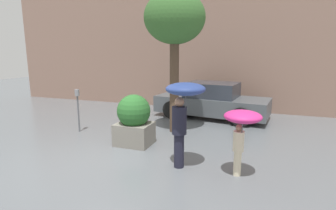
# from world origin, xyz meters

# --- Properties ---
(ground_plane) EXTENTS (40.00, 40.00, 0.00)m
(ground_plane) POSITION_xyz_m (0.00, 0.00, 0.00)
(ground_plane) COLOR slate
(building_facade) EXTENTS (18.00, 0.30, 6.00)m
(building_facade) POSITION_xyz_m (0.00, 6.50, 3.00)
(building_facade) COLOR #8C6B5B
(building_facade) RESTS_ON ground
(planter_box) EXTENTS (0.94, 0.89, 1.37)m
(planter_box) POSITION_xyz_m (0.32, 1.09, 0.69)
(planter_box) COLOR gray
(planter_box) RESTS_ON ground
(person_adult) EXTENTS (0.82, 0.82, 1.86)m
(person_adult) POSITION_xyz_m (1.98, 0.09, 1.40)
(person_adult) COLOR #1E1E2D
(person_adult) RESTS_ON ground
(person_child) EXTENTS (0.72, 0.72, 1.37)m
(person_child) POSITION_xyz_m (3.17, 0.06, 1.11)
(person_child) COLOR beige
(person_child) RESTS_ON ground
(parked_car_near) EXTENTS (4.39, 2.32, 1.35)m
(parked_car_near) POSITION_xyz_m (1.72, 4.89, 0.62)
(parked_car_near) COLOR #4C5156
(parked_car_near) RESTS_ON ground
(street_tree) EXTENTS (1.82, 1.82, 4.25)m
(street_tree) POSITION_xyz_m (0.95, 2.61, 3.38)
(street_tree) COLOR brown
(street_tree) RESTS_ON ground
(parking_meter) EXTENTS (0.14, 0.14, 1.35)m
(parking_meter) POSITION_xyz_m (-1.87, 1.57, 0.96)
(parking_meter) COLOR #595B60
(parking_meter) RESTS_ON ground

